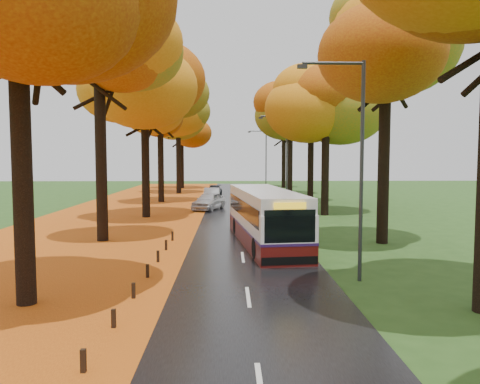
{
  "coord_description": "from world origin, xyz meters",
  "views": [
    {
      "loc": [
        -0.61,
        -8.85,
        4.57
      ],
      "look_at": [
        0.0,
        17.3,
        2.6
      ],
      "focal_mm": 35.0,
      "sensor_mm": 36.0,
      "label": 1
    }
  ],
  "objects_px": {
    "car_silver": "(212,195)",
    "car_dark": "(214,191)",
    "streetlamp_mid": "(284,155)",
    "streetlamp_far": "(264,156)",
    "streetlamp_near": "(355,153)",
    "car_white": "(209,201)",
    "bus": "(265,216)"
  },
  "relations": [
    {
      "from": "streetlamp_near",
      "to": "car_silver",
      "type": "bearing_deg",
      "value": 101.94
    },
    {
      "from": "car_silver",
      "to": "streetlamp_mid",
      "type": "bearing_deg",
      "value": -50.72
    },
    {
      "from": "bus",
      "to": "car_silver",
      "type": "relative_size",
      "value": 2.53
    },
    {
      "from": "streetlamp_mid",
      "to": "bus",
      "type": "xyz_separation_m",
      "value": [
        -2.69,
        -14.74,
        -3.2
      ]
    },
    {
      "from": "streetlamp_far",
      "to": "car_silver",
      "type": "height_order",
      "value": "streetlamp_far"
    },
    {
      "from": "streetlamp_mid",
      "to": "streetlamp_far",
      "type": "distance_m",
      "value": 22.0
    },
    {
      "from": "car_silver",
      "to": "bus",
      "type": "bearing_deg",
      "value": -80.62
    },
    {
      "from": "car_silver",
      "to": "car_dark",
      "type": "bearing_deg",
      "value": 90.06
    },
    {
      "from": "streetlamp_far",
      "to": "car_dark",
      "type": "relative_size",
      "value": 1.91
    },
    {
      "from": "streetlamp_mid",
      "to": "car_dark",
      "type": "relative_size",
      "value": 1.91
    },
    {
      "from": "streetlamp_mid",
      "to": "car_silver",
      "type": "bearing_deg",
      "value": 129.01
    },
    {
      "from": "streetlamp_far",
      "to": "bus",
      "type": "distance_m",
      "value": 36.97
    },
    {
      "from": "streetlamp_near",
      "to": "car_white",
      "type": "distance_m",
      "value": 24.24
    },
    {
      "from": "car_silver",
      "to": "car_dark",
      "type": "xyz_separation_m",
      "value": [
        0.03,
        7.41,
        -0.1
      ]
    },
    {
      "from": "car_white",
      "to": "car_dark",
      "type": "xyz_separation_m",
      "value": [
        0.03,
        14.1,
        -0.15
      ]
    },
    {
      "from": "bus",
      "to": "car_silver",
      "type": "distance_m",
      "value": 22.81
    },
    {
      "from": "streetlamp_far",
      "to": "car_silver",
      "type": "bearing_deg",
      "value": -113.87
    },
    {
      "from": "streetlamp_mid",
      "to": "bus",
      "type": "height_order",
      "value": "streetlamp_mid"
    },
    {
      "from": "bus",
      "to": "car_white",
      "type": "bearing_deg",
      "value": 96.23
    },
    {
      "from": "streetlamp_near",
      "to": "streetlamp_far",
      "type": "height_order",
      "value": "same"
    },
    {
      "from": "car_white",
      "to": "car_silver",
      "type": "xyz_separation_m",
      "value": [
        0.0,
        6.7,
        -0.04
      ]
    },
    {
      "from": "streetlamp_near",
      "to": "streetlamp_mid",
      "type": "height_order",
      "value": "same"
    },
    {
      "from": "bus",
      "to": "car_dark",
      "type": "relative_size",
      "value": 2.61
    },
    {
      "from": "streetlamp_far",
      "to": "car_white",
      "type": "bearing_deg",
      "value": -106.75
    },
    {
      "from": "car_dark",
      "to": "streetlamp_mid",
      "type": "bearing_deg",
      "value": -66.0
    },
    {
      "from": "car_dark",
      "to": "car_white",
      "type": "bearing_deg",
      "value": -88.55
    },
    {
      "from": "streetlamp_near",
      "to": "car_white",
      "type": "bearing_deg",
      "value": 105.26
    },
    {
      "from": "streetlamp_near",
      "to": "car_dark",
      "type": "xyz_separation_m",
      "value": [
        -6.27,
        37.18,
        -4.07
      ]
    },
    {
      "from": "car_silver",
      "to": "streetlamp_far",
      "type": "bearing_deg",
      "value": 66.4
    },
    {
      "from": "streetlamp_near",
      "to": "bus",
      "type": "bearing_deg",
      "value": 110.31
    },
    {
      "from": "streetlamp_near",
      "to": "car_white",
      "type": "xyz_separation_m",
      "value": [
        -6.3,
        23.08,
        -3.92
      ]
    },
    {
      "from": "car_white",
      "to": "streetlamp_near",
      "type": "bearing_deg",
      "value": -55.26
    }
  ]
}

